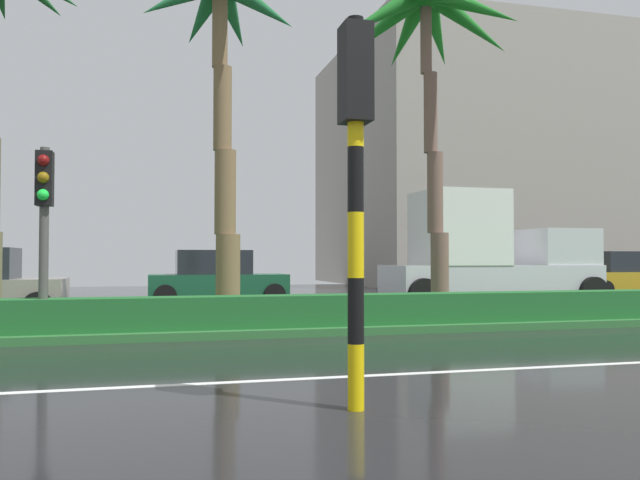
% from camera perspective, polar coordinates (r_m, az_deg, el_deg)
% --- Properties ---
extents(palm_tree_centre_right, '(3.57, 3.45, 7.87)m').
position_cam_1_polar(palm_tree_centre_right, '(15.06, -8.51, 16.73)').
color(palm_tree_centre_right, brown).
rests_on(palm_tree_centre_right, median_strip).
extents(palm_tree_mid_right, '(4.61, 4.71, 8.20)m').
position_cam_1_polar(palm_tree_mid_right, '(16.56, 9.33, 17.48)').
color(palm_tree_mid_right, brown).
rests_on(palm_tree_mid_right, median_strip).
extents(traffic_signal_median_right, '(0.28, 0.43, 3.26)m').
position_cam_1_polar(traffic_signal_median_right, '(12.40, -22.95, 2.83)').
color(traffic_signal_median_right, '#4C4C47').
rests_on(traffic_signal_median_right, median_strip).
extents(traffic_signal_foreground, '(0.28, 0.43, 3.81)m').
position_cam_1_polar(traffic_signal_foreground, '(6.44, 3.07, 8.81)').
color(traffic_signal_foreground, yellow).
rests_on(traffic_signal_foreground, ground_plane).
extents(car_in_traffic_fourth, '(4.30, 2.02, 1.72)m').
position_cam_1_polar(car_in_traffic_fourth, '(20.96, -9.03, -3.33)').
color(car_in_traffic_fourth, '#195133').
rests_on(car_in_traffic_fourth, ground_plane).
extents(box_truck_lead, '(6.40, 2.64, 3.46)m').
position_cam_1_polar(box_truck_lead, '(20.35, 14.44, -1.32)').
color(box_truck_lead, silver).
rests_on(box_truck_lead, ground_plane).
extents(car_in_traffic_fifth, '(4.30, 2.02, 1.72)m').
position_cam_1_polar(car_in_traffic_fifth, '(27.06, 25.06, -2.81)').
color(car_in_traffic_fifth, '#B28C1E').
rests_on(car_in_traffic_fifth, ground_plane).
extents(building_far_right, '(18.03, 14.89, 13.78)m').
position_cam_1_polar(building_far_right, '(40.79, 14.72, 6.08)').
color(building_far_right, gray).
rests_on(building_far_right, ground_plane).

